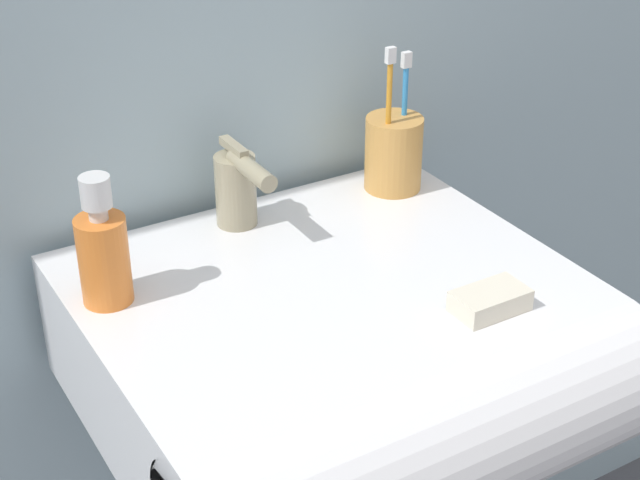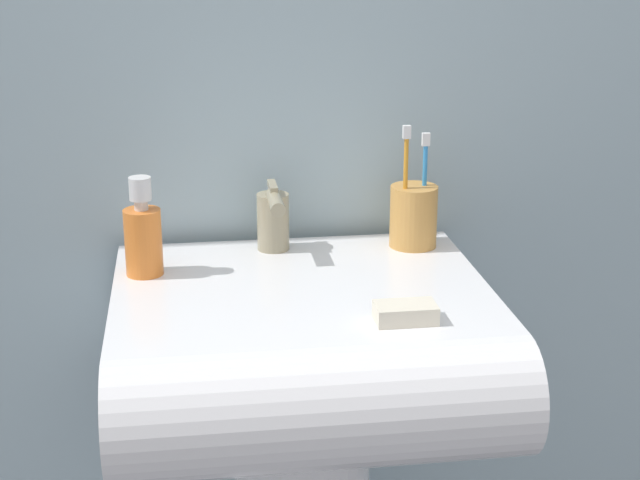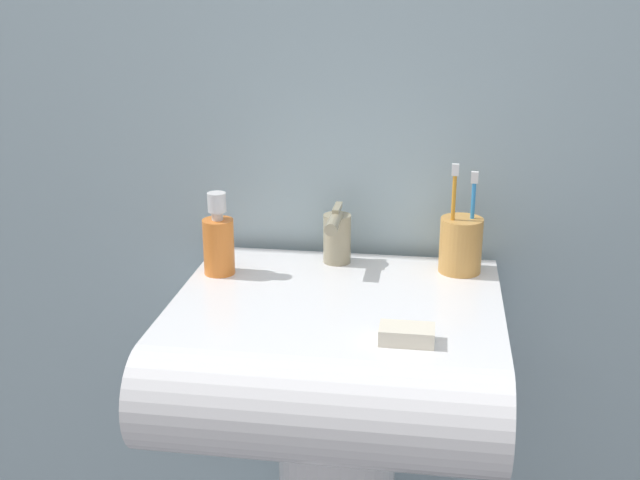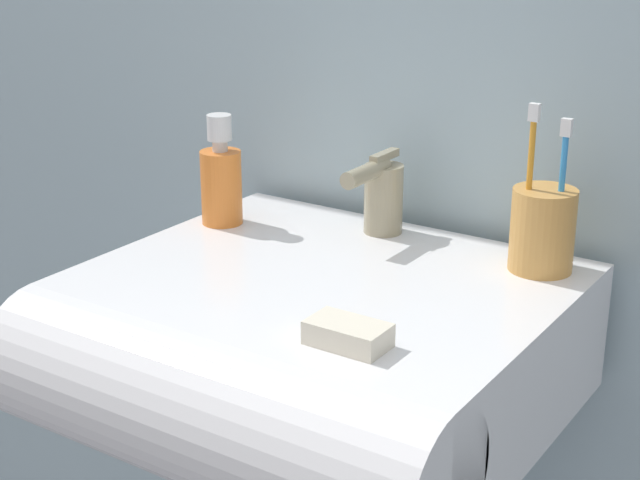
{
  "view_description": "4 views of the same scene",
  "coord_description": "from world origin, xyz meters",
  "views": [
    {
      "loc": [
        -0.48,
        -0.8,
        1.44
      ],
      "look_at": [
        -0.01,
        -0.02,
        0.94
      ],
      "focal_mm": 55.0,
      "sensor_mm": 36.0,
      "label": 1
    },
    {
      "loc": [
        -0.16,
        -1.29,
        1.37
      ],
      "look_at": [
        0.03,
        0.01,
        0.94
      ],
      "focal_mm": 55.0,
      "sensor_mm": 36.0,
      "label": 2
    },
    {
      "loc": [
        0.15,
        -1.2,
        1.39
      ],
      "look_at": [
        -0.03,
        0.02,
        0.96
      ],
      "focal_mm": 45.0,
      "sensor_mm": 36.0,
      "label": 3
    },
    {
      "loc": [
        0.57,
        -0.88,
        1.29
      ],
      "look_at": [
        0.01,
        -0.03,
        0.92
      ],
      "focal_mm": 55.0,
      "sensor_mm": 36.0,
      "label": 4
    }
  ],
  "objects": [
    {
      "name": "toothbrush_cup",
      "position": [
        0.2,
        0.15,
        0.92
      ],
      "size": [
        0.07,
        0.07,
        0.2
      ],
      "color": "#D19347",
      "rests_on": "sink_basin"
    },
    {
      "name": "soap_bottle",
      "position": [
        -0.22,
        0.08,
        0.93
      ],
      "size": [
        0.05,
        0.05,
        0.15
      ],
      "color": "orange",
      "rests_on": "sink_basin"
    },
    {
      "name": "wall_back",
      "position": [
        0.0,
        0.26,
        1.2
      ],
      "size": [
        5.0,
        0.05,
        2.4
      ],
      "primitive_type": "cube",
      "color": "#9EB7C1",
      "rests_on": "ground"
    },
    {
      "name": "sink_basin",
      "position": [
        0.0,
        -0.06,
        0.79
      ],
      "size": [
        0.53,
        0.5,
        0.16
      ],
      "color": "white",
      "rests_on": "sink_pedestal"
    },
    {
      "name": "bar_soap",
      "position": [
        0.12,
        -0.15,
        0.88
      ],
      "size": [
        0.08,
        0.05,
        0.02
      ],
      "primitive_type": "cube",
      "color": "silver",
      "rests_on": "sink_basin"
    },
    {
      "name": "faucet",
      "position": [
        -0.02,
        0.16,
        0.93
      ],
      "size": [
        0.05,
        0.12,
        0.11
      ],
      "color": "tan",
      "rests_on": "sink_basin"
    }
  ]
}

